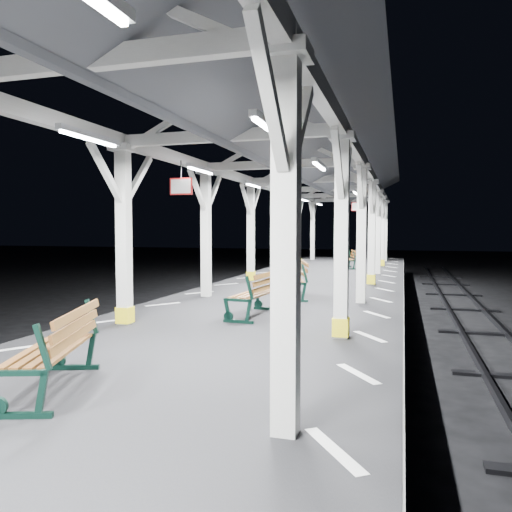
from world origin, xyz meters
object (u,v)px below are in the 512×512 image
at_px(bench_mid, 258,293).
at_px(bench_extra, 350,259).
at_px(bench_near, 59,347).
at_px(bench_far, 296,278).

bearing_deg(bench_mid, bench_extra, 92.01).
bearing_deg(bench_near, bench_far, 63.98).
distance_m(bench_near, bench_mid, 5.14).
xyz_separation_m(bench_mid, bench_extra, (0.51, 12.97, -0.06)).
relative_size(bench_near, bench_mid, 1.04).
relative_size(bench_mid, bench_far, 0.94).
height_order(bench_near, bench_mid, bench_mid).
bearing_deg(bench_extra, bench_far, -106.02).
relative_size(bench_far, bench_extra, 1.17).
bearing_deg(bench_far, bench_near, -113.55).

